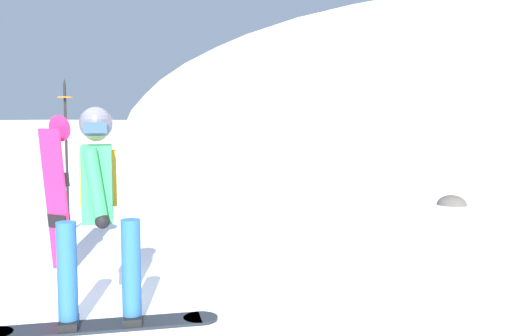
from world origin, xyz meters
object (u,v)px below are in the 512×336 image
(piste_marker_near, at_px, (66,146))
(rock_dark, at_px, (452,205))
(snowboarder_main, at_px, (98,210))
(spare_snowboard, at_px, (57,193))

(piste_marker_near, relative_size, rock_dark, 4.03)
(snowboarder_main, relative_size, rock_dark, 3.21)
(spare_snowboard, height_order, piste_marker_near, piste_marker_near)
(snowboarder_main, bearing_deg, rock_dark, 77.71)
(rock_dark, bearing_deg, spare_snowboard, -115.77)
(piste_marker_near, xyz_separation_m, rock_dark, (4.53, 4.98, -1.22))
(snowboarder_main, xyz_separation_m, spare_snowboard, (-1.50, 1.09, -0.08))
(snowboarder_main, bearing_deg, piste_marker_near, 137.06)
(piste_marker_near, bearing_deg, snowboarder_main, -42.94)
(snowboarder_main, relative_size, piste_marker_near, 0.79)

